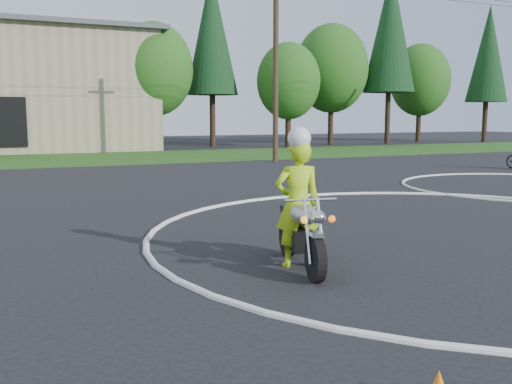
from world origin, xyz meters
name	(u,v)px	position (x,y,z in m)	size (l,w,h in m)	color
grass_strip	(153,157)	(0.00, 27.00, 0.01)	(120.00, 10.00, 0.02)	#1E4714
course_markings	(477,216)	(2.17, 4.35, 0.01)	(19.05, 19.05, 0.12)	silver
primary_motorcycle	(301,232)	(-3.94, 1.97, 0.58)	(0.94, 2.24, 1.19)	black
rider_primary_grp	(298,200)	(-3.93, 2.11, 1.07)	(0.82, 0.63, 2.22)	#A7D516
treeline	(310,62)	(14.78, 34.61, 6.62)	(38.20, 8.10, 14.52)	#382619
utility_poles	(276,60)	(5.00, 21.00, 5.20)	(41.60, 1.12, 10.00)	#473321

